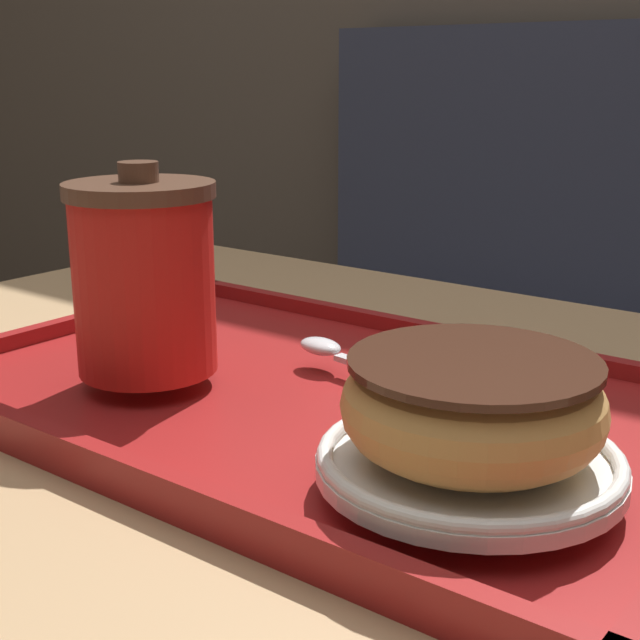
# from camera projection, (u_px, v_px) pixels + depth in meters

# --- Properties ---
(cafe_table) EXTENTS (0.98, 0.72, 0.71)m
(cafe_table) POSITION_uv_depth(u_px,v_px,m) (329.00, 601.00, 0.65)
(cafe_table) COLOR tan
(cafe_table) RESTS_ON ground_plane
(serving_tray) EXTENTS (0.52, 0.33, 0.02)m
(serving_tray) POSITION_uv_depth(u_px,v_px,m) (320.00, 403.00, 0.58)
(serving_tray) COLOR maroon
(serving_tray) RESTS_ON cafe_table
(coffee_cup_front) EXTENTS (0.10, 0.10, 0.14)m
(coffee_cup_front) POSITION_uv_depth(u_px,v_px,m) (144.00, 277.00, 0.58)
(coffee_cup_front) COLOR red
(coffee_cup_front) RESTS_ON serving_tray
(plate_with_chocolate_donut) EXTENTS (0.15, 0.15, 0.01)m
(plate_with_chocolate_donut) POSITION_uv_depth(u_px,v_px,m) (470.00, 462.00, 0.44)
(plate_with_chocolate_donut) COLOR white
(plate_with_chocolate_donut) RESTS_ON serving_tray
(donut_chocolate_glazed) EXTENTS (0.13, 0.13, 0.05)m
(donut_chocolate_glazed) POSITION_uv_depth(u_px,v_px,m) (472.00, 404.00, 0.43)
(donut_chocolate_glazed) COLOR tan
(donut_chocolate_glazed) RESTS_ON plate_with_chocolate_donut
(spoon) EXTENTS (0.14, 0.04, 0.01)m
(spoon) POSITION_uv_depth(u_px,v_px,m) (339.00, 354.00, 0.62)
(spoon) COLOR silver
(spoon) RESTS_ON serving_tray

